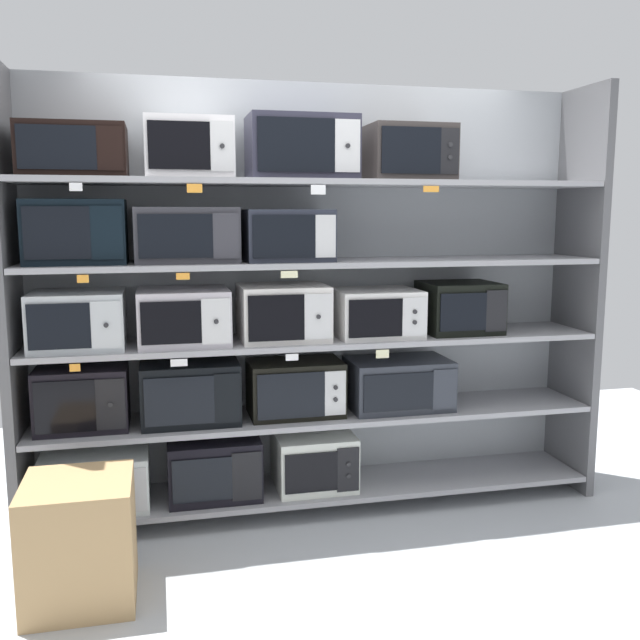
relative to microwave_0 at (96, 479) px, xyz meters
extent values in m
cube|color=#B2B7BC|center=(1.24, -1.00, -0.28)|extent=(7.16, 6.00, 0.02)
cube|color=#9EA3A8|center=(1.24, 0.27, 0.94)|extent=(3.36, 0.04, 2.42)
cube|color=#5B5B5E|center=(-0.37, 0.00, 0.94)|extent=(0.05, 0.48, 2.42)
cube|color=#5B5B5E|center=(2.85, 0.00, 0.94)|extent=(0.05, 0.48, 2.42)
cube|color=#99999E|center=(1.24, 0.00, -0.16)|extent=(3.16, 0.48, 0.03)
cube|color=silver|center=(0.00, 0.00, 0.00)|extent=(0.56, 0.41, 0.30)
cube|color=black|center=(-0.07, -0.21, 0.00)|extent=(0.38, 0.01, 0.24)
cube|color=silver|center=(0.19, -0.21, 0.00)|extent=(0.15, 0.01, 0.24)
cube|color=black|center=(0.63, 0.00, 0.02)|extent=(0.50, 0.38, 0.33)
cube|color=black|center=(0.55, -0.19, 0.02)|extent=(0.31, 0.01, 0.24)
cube|color=black|center=(0.79, -0.19, 0.02)|extent=(0.16, 0.01, 0.27)
cube|color=silver|center=(1.20, 0.00, 0.01)|extent=(0.44, 0.39, 0.31)
cube|color=black|center=(1.14, -0.19, 0.01)|extent=(0.29, 0.01, 0.22)
cube|color=black|center=(1.35, -0.19, 0.01)|extent=(0.12, 0.01, 0.25)
cylinder|color=#262628|center=(1.35, -0.20, -0.03)|extent=(0.02, 0.01, 0.02)
cylinder|color=#262628|center=(1.35, -0.20, 0.04)|extent=(0.02, 0.01, 0.02)
cube|color=#99999E|center=(1.24, 0.00, 0.27)|extent=(3.16, 0.48, 0.03)
cube|color=black|center=(-0.05, 0.00, 0.45)|extent=(0.47, 0.32, 0.33)
cube|color=black|center=(-0.11, -0.16, 0.45)|extent=(0.29, 0.01, 0.27)
cube|color=black|center=(0.11, -0.16, 0.45)|extent=(0.15, 0.01, 0.26)
cylinder|color=#262628|center=(0.11, -0.17, 0.45)|extent=(0.02, 0.01, 0.02)
cube|color=black|center=(0.51, 0.00, 0.45)|extent=(0.52, 0.36, 0.33)
cube|color=black|center=(0.45, -0.18, 0.45)|extent=(0.36, 0.01, 0.25)
cube|color=black|center=(0.70, -0.18, 0.45)|extent=(0.13, 0.01, 0.27)
cube|color=black|center=(1.09, 0.00, 0.44)|extent=(0.52, 0.32, 0.31)
cube|color=black|center=(1.04, -0.16, 0.44)|extent=(0.37, 0.01, 0.25)
cube|color=silver|center=(1.28, -0.16, 0.44)|extent=(0.12, 0.01, 0.25)
cylinder|color=#262628|center=(1.28, -0.17, 0.41)|extent=(0.02, 0.01, 0.02)
cylinder|color=#262628|center=(1.28, -0.17, 0.47)|extent=(0.02, 0.01, 0.02)
cube|color=#2D3139|center=(1.71, 0.00, 0.43)|extent=(0.58, 0.37, 0.29)
cube|color=black|center=(1.64, -0.19, 0.43)|extent=(0.40, 0.01, 0.21)
cube|color=#2D3139|center=(1.91, -0.19, 0.43)|extent=(0.14, 0.01, 0.23)
cube|color=#99999E|center=(1.24, 0.00, 0.71)|extent=(3.16, 0.48, 0.03)
cube|color=#B7BCC0|center=(-0.05, 0.00, 0.87)|extent=(0.47, 0.41, 0.29)
cube|color=black|center=(-0.11, -0.21, 0.87)|extent=(0.29, 0.01, 0.23)
cube|color=#B7BCC0|center=(0.11, -0.21, 0.87)|extent=(0.15, 0.01, 0.24)
cylinder|color=#262628|center=(0.11, -0.21, 0.87)|extent=(0.02, 0.01, 0.02)
cube|color=#BEB7BF|center=(0.49, 0.00, 0.87)|extent=(0.48, 0.42, 0.29)
cube|color=black|center=(0.42, -0.21, 0.87)|extent=(0.30, 0.01, 0.22)
cube|color=silver|center=(0.64, -0.21, 0.87)|extent=(0.15, 0.01, 0.23)
cylinder|color=#262628|center=(0.64, -0.22, 0.87)|extent=(0.02, 0.01, 0.02)
cube|color=silver|center=(1.03, 0.00, 0.87)|extent=(0.48, 0.39, 0.30)
cube|color=black|center=(0.96, -0.20, 0.87)|extent=(0.30, 0.01, 0.24)
cube|color=silver|center=(1.18, -0.20, 0.87)|extent=(0.15, 0.01, 0.24)
cylinder|color=#262628|center=(1.18, -0.21, 0.87)|extent=(0.02, 0.01, 0.02)
cube|color=silver|center=(1.56, 0.00, 0.85)|extent=(0.47, 0.41, 0.26)
cube|color=black|center=(1.50, -0.20, 0.85)|extent=(0.30, 0.01, 0.21)
cube|color=silver|center=(1.72, -0.20, 0.85)|extent=(0.14, 0.01, 0.21)
cylinder|color=#262628|center=(1.72, -0.21, 0.82)|extent=(0.02, 0.01, 0.02)
cylinder|color=#262628|center=(1.72, -0.21, 0.88)|extent=(0.02, 0.01, 0.02)
cube|color=black|center=(2.07, 0.00, 0.87)|extent=(0.43, 0.37, 0.29)
cube|color=black|center=(2.01, -0.19, 0.87)|extent=(0.27, 0.01, 0.21)
cube|color=black|center=(2.21, -0.18, 0.87)|extent=(0.13, 0.01, 0.23)
cube|color=orange|center=(-0.05, -0.24, 0.67)|extent=(0.05, 0.00, 0.04)
cube|color=white|center=(0.45, -0.24, 0.67)|extent=(0.08, 0.00, 0.04)
cube|color=white|center=(1.03, -0.24, 0.67)|extent=(0.07, 0.00, 0.04)
cube|color=beige|center=(1.53, -0.24, 0.66)|extent=(0.07, 0.00, 0.05)
cube|color=#99999E|center=(1.24, 0.00, 1.14)|extent=(3.16, 0.48, 0.03)
cube|color=black|center=(-0.03, 0.00, 1.32)|extent=(0.49, 0.33, 0.33)
cube|color=black|center=(-0.10, -0.17, 1.32)|extent=(0.31, 0.01, 0.25)
cube|color=black|center=(0.13, -0.17, 1.32)|extent=(0.15, 0.01, 0.26)
cube|color=#333239|center=(0.52, 0.00, 1.30)|extent=(0.53, 0.36, 0.29)
cube|color=black|center=(0.46, -0.18, 1.30)|extent=(0.37, 0.01, 0.22)
cube|color=#333239|center=(0.71, -0.18, 1.30)|extent=(0.13, 0.01, 0.23)
cube|color=#262A37|center=(1.05, 0.00, 1.29)|extent=(0.46, 0.38, 0.28)
cube|color=black|center=(1.00, -0.19, 1.29)|extent=(0.33, 0.01, 0.22)
cube|color=silver|center=(1.22, -0.19, 1.29)|extent=(0.11, 0.01, 0.22)
cube|color=orange|center=(0.01, -0.24, 1.10)|extent=(0.05, 0.00, 0.04)
cube|color=orange|center=(0.48, -0.24, 1.10)|extent=(0.07, 0.00, 0.03)
cube|color=beige|center=(1.02, -0.24, 1.10)|extent=(0.09, 0.00, 0.04)
cube|color=#99999E|center=(1.24, 0.00, 1.57)|extent=(3.16, 0.48, 0.03)
cube|color=black|center=(-0.02, 0.00, 1.72)|extent=(0.51, 0.39, 0.26)
cube|color=black|center=(-0.08, -0.20, 1.72)|extent=(0.36, 0.01, 0.21)
cube|color=black|center=(0.16, -0.19, 1.72)|extent=(0.12, 0.01, 0.21)
cube|color=silver|center=(0.54, 0.00, 1.74)|extent=(0.45, 0.32, 0.31)
cube|color=black|center=(0.49, -0.16, 1.74)|extent=(0.30, 0.01, 0.23)
cube|color=silver|center=(0.70, -0.16, 1.74)|extent=(0.12, 0.01, 0.25)
cylinder|color=#262628|center=(0.70, -0.17, 1.74)|extent=(0.02, 0.01, 0.02)
cube|color=#2A2A39|center=(1.14, 0.00, 1.76)|extent=(0.57, 0.35, 0.33)
cube|color=black|center=(1.07, -0.18, 1.76)|extent=(0.40, 0.01, 0.27)
cube|color=silver|center=(1.34, -0.18, 1.76)|extent=(0.13, 0.01, 0.27)
cylinder|color=#262628|center=(1.34, -0.19, 1.76)|extent=(0.02, 0.01, 0.02)
cube|color=#352F2D|center=(1.74, 0.00, 1.74)|extent=(0.46, 0.37, 0.30)
cube|color=black|center=(1.69, -0.18, 1.74)|extent=(0.33, 0.01, 0.24)
cube|color=black|center=(1.91, -0.18, 1.74)|extent=(0.10, 0.01, 0.24)
cylinder|color=#262628|center=(1.91, -0.19, 1.71)|extent=(0.02, 0.01, 0.02)
cylinder|color=#262628|center=(1.91, -0.19, 1.77)|extent=(0.02, 0.01, 0.02)
cube|color=white|center=(0.00, -0.24, 1.54)|extent=(0.06, 0.00, 0.04)
cube|color=orange|center=(0.55, -0.24, 1.53)|extent=(0.07, 0.00, 0.04)
cube|color=white|center=(1.17, -0.24, 1.53)|extent=(0.08, 0.00, 0.05)
cube|color=orange|center=(1.78, -0.24, 1.54)|extent=(0.09, 0.00, 0.03)
cube|color=tan|center=(-0.01, -0.73, 0.00)|extent=(0.46, 0.46, 0.55)
camera|label=1|loc=(0.36, -3.77, 1.42)|focal=39.39mm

